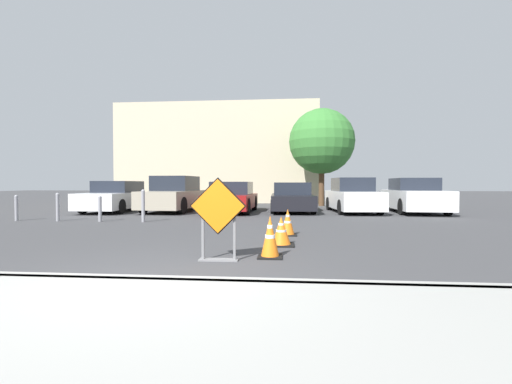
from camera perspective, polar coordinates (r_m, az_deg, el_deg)
ground_plane at (r=14.09m, az=-2.01°, el=-3.75°), size 96.00×96.00×0.00m
sidewalk_strip at (r=3.28m, az=-28.43°, el=-20.01°), size 23.31×2.78×0.14m
curb_lip at (r=4.44m, az=-18.23°, el=-14.18°), size 23.31×0.20×0.14m
road_closed_sign at (r=5.59m, az=-6.34°, el=-3.82°), size 0.93×0.20×1.36m
traffic_cone_nearest at (r=5.88m, az=2.36°, el=-7.50°), size 0.42×0.42×0.72m
traffic_cone_second at (r=7.03m, az=4.22°, el=-6.58°), size 0.53×0.53×0.59m
traffic_cone_third at (r=8.40m, az=5.31°, el=-5.08°), size 0.43×0.43×0.65m
parked_car_nearest at (r=17.01m, az=-22.04°, el=-0.79°), size 1.91×4.67×1.38m
parked_car_second at (r=16.10m, az=-13.33°, el=-0.51°), size 2.14×4.52×1.61m
parked_car_third at (r=15.24m, az=-4.05°, el=-1.00°), size 2.01×4.12×1.35m
parked_car_fourth at (r=15.79m, az=5.97°, el=-0.99°), size 1.97×4.60×1.32m
parked_car_fifth at (r=15.71m, az=15.77°, el=-0.72°), size 1.96×4.19×1.52m
parked_car_sixth at (r=16.53m, az=24.81°, el=-0.67°), size 2.10×4.50×1.51m
bollard_nearest at (r=11.82m, az=-18.29°, el=-2.05°), size 0.12×0.12×1.07m
bollard_second at (r=12.48m, az=-24.56°, el=-2.43°), size 0.12×0.12×0.86m
bollard_third at (r=13.27m, az=-30.15°, el=-2.07°), size 0.12×0.12×0.95m
bollard_fourth at (r=14.18m, az=-35.06°, el=-2.07°), size 0.12×0.12×0.88m
building_facade_backdrop at (r=25.01m, az=-5.86°, el=6.13°), size 13.63×5.00×6.67m
street_tree_behind_lot at (r=20.01m, az=10.89°, el=8.25°), size 3.70×3.70×5.52m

